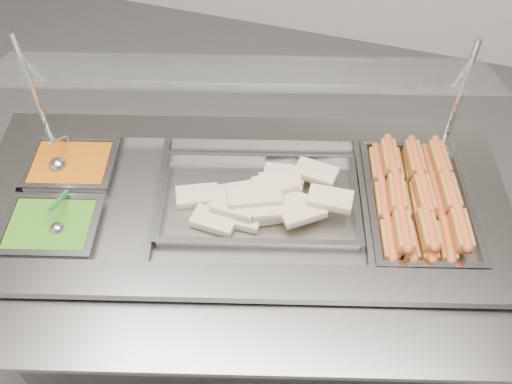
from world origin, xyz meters
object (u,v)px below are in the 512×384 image
(pan_hotdogs, at_px, (417,207))
(pan_wraps, at_px, (259,201))
(steam_counter, at_px, (244,267))
(ladle, at_px, (58,164))
(serving_spoon, at_px, (58,224))
(sneeze_guard, at_px, (243,74))

(pan_hotdogs, xyz_separation_m, pan_wraps, (-0.48, -0.14, 0.01))
(pan_hotdogs, height_order, pan_wraps, same)
(steam_counter, xyz_separation_m, ladle, (-0.62, -0.05, 0.41))
(pan_hotdogs, height_order, serving_spoon, serving_spoon)
(steam_counter, distance_m, serving_spoon, 0.69)
(serving_spoon, bearing_deg, pan_wraps, 28.17)
(steam_counter, distance_m, ladle, 0.74)
(pan_hotdogs, bearing_deg, pan_wraps, -164.35)
(pan_hotdogs, distance_m, ladle, 1.17)
(pan_wraps, bearing_deg, ladle, -174.29)
(steam_counter, bearing_deg, pan_wraps, 15.65)
(ladle, xyz_separation_m, serving_spoon, (0.13, -0.22, 0.00))
(sneeze_guard, height_order, ladle, sneeze_guard)
(sneeze_guard, xyz_separation_m, pan_hotdogs, (0.59, -0.04, -0.36))
(sneeze_guard, relative_size, serving_spoon, 9.30)
(steam_counter, bearing_deg, sneeze_guard, 105.65)
(pan_hotdogs, bearing_deg, sneeze_guard, 176.37)
(pan_wraps, relative_size, ladle, 4.05)
(steam_counter, relative_size, ladle, 10.80)
(steam_counter, relative_size, pan_hotdogs, 3.27)
(ladle, relative_size, serving_spoon, 1.05)
(pan_wraps, bearing_deg, steam_counter, -164.35)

